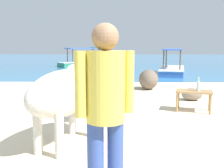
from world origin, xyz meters
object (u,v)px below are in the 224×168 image
at_px(person_standing, 105,106).
at_px(cow, 68,92).
at_px(boat_blue, 172,69).
at_px(bottle, 198,85).
at_px(low_bench_table, 194,94).
at_px(boat_green, 84,62).
at_px(boat_yellow, 102,58).

bearing_deg(person_standing, cow, -2.51).
height_order(person_standing, boat_blue, person_standing).
relative_size(cow, bottle, 7.00).
relative_size(low_bench_table, boat_green, 0.24).
bearing_deg(boat_blue, low_bench_table, -174.73).
xyz_separation_m(bottle, boat_yellow, (-3.25, 19.87, -0.33)).
xyz_separation_m(bottle, boat_blue, (1.08, 7.96, -0.33)).
bearing_deg(boat_yellow, person_standing, -144.06).
distance_m(person_standing, boat_yellow, 23.51).
xyz_separation_m(low_bench_table, person_standing, (-1.78, -3.61, 0.56)).
distance_m(bottle, boat_yellow, 20.14).
height_order(cow, boat_blue, boat_blue).
height_order(low_bench_table, boat_blue, boat_blue).
height_order(cow, bottle, cow).
relative_size(low_bench_table, person_standing, 0.53).
relative_size(person_standing, boat_yellow, 0.44).
relative_size(low_bench_table, boat_blue, 0.22).
xyz_separation_m(cow, boat_blue, (3.56, 9.91, -0.52)).
relative_size(person_standing, boat_green, 0.45).
distance_m(bottle, boat_green, 13.77).
bearing_deg(bottle, boat_yellow, 99.28).
xyz_separation_m(bottle, boat_green, (-4.17, 13.12, -0.33)).
distance_m(cow, boat_yellow, 21.84).
height_order(cow, low_bench_table, cow).
bearing_deg(cow, person_standing, -138.77).
height_order(boat_yellow, boat_green, same).
relative_size(low_bench_table, bottle, 2.89).
distance_m(low_bench_table, boat_blue, 8.03).
bearing_deg(bottle, boat_green, 107.62).
xyz_separation_m(boat_yellow, boat_blue, (4.33, -11.91, 0.00)).
relative_size(boat_yellow, boat_blue, 0.97).
distance_m(cow, boat_green, 15.18).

